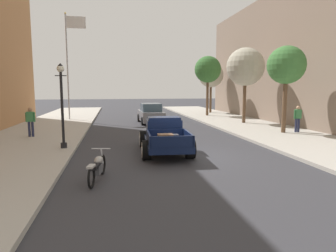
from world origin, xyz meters
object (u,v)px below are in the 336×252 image
(street_lamp_near, at_px, (62,99))
(street_tree_third, at_px, (208,70))
(flagpole, at_px, (70,55))
(car_background_grey, at_px, (151,114))
(pedestrian_sidewalk_left, at_px, (30,120))
(street_tree_second, at_px, (245,67))
(street_tree_nearest, at_px, (286,66))
(street_tree_farthest, at_px, (211,75))
(pedestrian_sidewalk_right, at_px, (298,117))
(hotrod_truck_navy, at_px, (164,135))
(motorcycle_parked, at_px, (97,167))

(street_lamp_near, distance_m, street_tree_third, 19.05)
(street_lamp_near, distance_m, flagpole, 13.81)
(car_background_grey, bearing_deg, street_tree_third, 35.85)
(car_background_grey, distance_m, pedestrian_sidewalk_left, 10.10)
(pedestrian_sidewalk_left, relative_size, street_tree_second, 0.28)
(street_lamp_near, xyz_separation_m, flagpole, (-1.36, 13.32, 3.39))
(car_background_grey, xyz_separation_m, street_tree_second, (7.21, -2.24, 3.76))
(street_tree_nearest, bearing_deg, street_tree_farthest, 88.34)
(car_background_grey, bearing_deg, street_tree_farthest, 45.81)
(car_background_grey, distance_m, street_tree_third, 8.76)
(pedestrian_sidewalk_right, distance_m, street_lamp_near, 13.90)
(pedestrian_sidewalk_left, distance_m, flagpole, 10.71)
(pedestrian_sidewalk_right, distance_m, street_tree_farthest, 16.08)
(hotrod_truck_navy, xyz_separation_m, street_lamp_near, (-4.55, 0.81, 1.63))
(motorcycle_parked, height_order, street_tree_nearest, street_tree_nearest)
(street_tree_second, xyz_separation_m, street_tree_farthest, (0.61, 10.28, -0.17))
(motorcycle_parked, distance_m, street_lamp_near, 5.52)
(car_background_grey, distance_m, street_tree_second, 8.43)
(street_tree_nearest, xyz_separation_m, street_tree_third, (-1.03, 12.25, 0.48))
(street_tree_second, bearing_deg, street_tree_nearest, -88.36)
(pedestrian_sidewalk_left, relative_size, street_tree_nearest, 0.31)
(hotrod_truck_navy, relative_size, motorcycle_parked, 2.39)
(motorcycle_parked, relative_size, street_tree_farthest, 0.37)
(street_tree_nearest, bearing_deg, street_lamp_near, -168.17)
(motorcycle_parked, bearing_deg, street_tree_third, 63.46)
(street_tree_third, bearing_deg, pedestrian_sidewalk_left, -141.40)
(pedestrian_sidewalk_right, distance_m, flagpole, 18.97)
(street_tree_nearest, bearing_deg, motorcycle_parked, -145.44)
(pedestrian_sidewalk_right, distance_m, street_tree_second, 6.55)
(car_background_grey, relative_size, street_tree_second, 0.74)
(hotrod_truck_navy, relative_size, street_tree_nearest, 0.95)
(hotrod_truck_navy, relative_size, street_lamp_near, 1.30)
(pedestrian_sidewalk_left, relative_size, pedestrian_sidewalk_right, 1.00)
(motorcycle_parked, bearing_deg, pedestrian_sidewalk_left, 115.59)
(pedestrian_sidewalk_right, relative_size, street_tree_second, 0.28)
(motorcycle_parked, height_order, pedestrian_sidewalk_right, pedestrian_sidewalk_right)
(pedestrian_sidewalk_right, bearing_deg, car_background_grey, 137.14)
(flagpole, relative_size, street_tree_farthest, 1.62)
(hotrod_truck_navy, relative_size, pedestrian_sidewalk_right, 3.04)
(motorcycle_parked, xyz_separation_m, car_background_grey, (3.53, 15.18, 0.33))
(pedestrian_sidewalk_right, xyz_separation_m, street_tree_nearest, (-0.93, 0.02, 3.15))
(street_lamp_near, xyz_separation_m, street_tree_third, (11.63, 14.90, 2.33))
(hotrod_truck_navy, xyz_separation_m, street_tree_third, (7.08, 15.71, 3.97))
(hotrod_truck_navy, relative_size, pedestrian_sidewalk_left, 3.04)
(street_tree_farthest, bearing_deg, street_tree_second, -93.40)
(hotrod_truck_navy, distance_m, street_tree_farthest, 21.31)
(motorcycle_parked, bearing_deg, pedestrian_sidewalk_right, 32.33)
(car_background_grey, bearing_deg, pedestrian_sidewalk_left, -139.27)
(hotrod_truck_navy, xyz_separation_m, street_tree_farthest, (8.56, 19.18, 3.60))
(hotrod_truck_navy, height_order, street_tree_third, street_tree_third)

